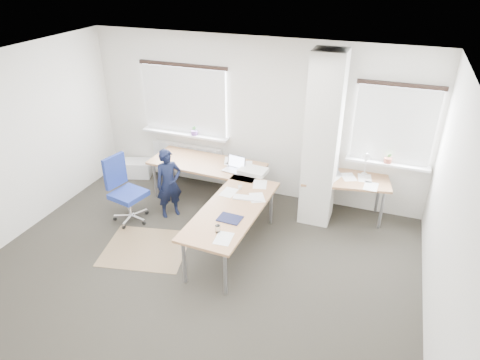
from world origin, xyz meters
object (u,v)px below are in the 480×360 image
(task_chair, at_px, (128,203))
(person, at_px, (169,183))
(desk_side, at_px, (345,180))
(desk_main, at_px, (221,186))

(task_chair, height_order, person, person)
(desk_side, bearing_deg, task_chair, -167.98)
(person, bearing_deg, task_chair, 164.87)
(desk_side, distance_m, task_chair, 3.58)
(desk_side, bearing_deg, desk_main, -163.94)
(desk_main, bearing_deg, person, -173.33)
(desk_main, relative_size, person, 2.25)
(desk_main, distance_m, task_chair, 1.59)
(desk_side, height_order, person, desk_side)
(desk_main, xyz_separation_m, task_chair, (-1.48, -0.44, -0.38))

